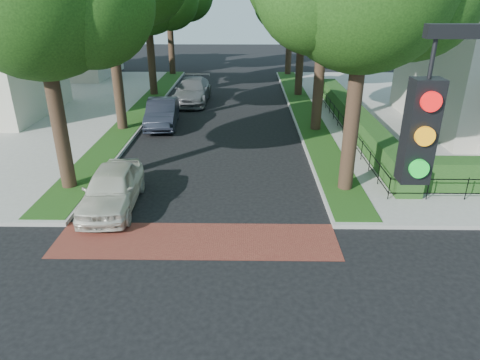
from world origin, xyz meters
name	(u,v)px	position (x,y,z in m)	size (l,w,h in m)	color
ground	(183,308)	(0.00, 0.00, 0.00)	(120.00, 120.00, 0.00)	black
crosswalk_far	(197,240)	(0.00, 3.20, 0.01)	(9.00, 2.20, 0.01)	maroon
grass_strip_ne	(305,111)	(5.40, 19.10, 0.16)	(1.60, 29.80, 0.02)	#214012
grass_strip_nw	(141,110)	(-5.40, 19.10, 0.16)	(1.60, 29.80, 0.02)	#214012
hedge_main_road	(355,119)	(7.70, 15.00, 0.75)	(1.00, 18.00, 1.20)	#183E15
fence_main_road	(341,121)	(6.90, 15.00, 0.60)	(0.06, 18.00, 0.90)	black
house_left_far	(56,20)	(-15.49, 31.99, 5.04)	(10.00, 9.00, 10.14)	#B5B1A3
parked_car_front	(112,188)	(-3.29, 5.51, 0.76)	(1.79, 4.46, 1.52)	beige
parked_car_middle	(162,113)	(-3.38, 16.00, 0.78)	(1.66, 4.75, 1.57)	black
parked_car_rear	(192,91)	(-2.30, 22.00, 0.83)	(2.32, 5.72, 1.66)	slate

